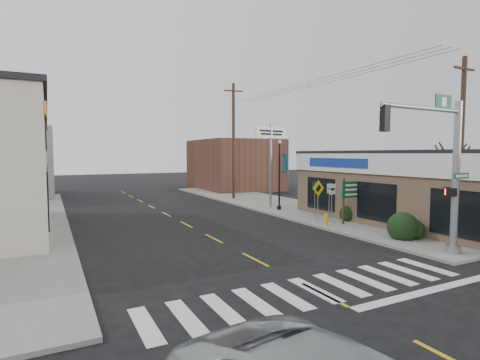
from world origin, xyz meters
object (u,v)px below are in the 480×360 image
lamp_post (280,169)px  utility_pole_near (461,147)px  fire_hydrant (326,219)px  dance_center_sign (271,144)px  traffic_signal_pole (445,161)px  bare_tree (453,150)px  utility_pole_far (234,140)px  guide_sign (352,194)px

lamp_post → utility_pole_near: 11.80m
fire_hydrant → utility_pole_near: bearing=-61.6°
fire_hydrant → dance_center_sign: (1.08, 7.47, 4.31)m
fire_hydrant → dance_center_sign: 8.69m
traffic_signal_pole → bare_tree: size_ratio=1.18×
traffic_signal_pole → bare_tree: bearing=27.8°
traffic_signal_pole → dance_center_sign: (1.12, 14.26, 1.02)m
lamp_post → utility_pole_far: utility_pole_far is taller
utility_pole_near → utility_pole_far: bearing=94.5°
lamp_post → bare_tree: 11.07m
traffic_signal_pole → utility_pole_far: utility_pole_far is taller
lamp_post → utility_pole_near: (2.01, -11.55, 1.37)m
traffic_signal_pole → lamp_post: bearing=83.2°
traffic_signal_pole → lamp_post: 12.91m
guide_sign → lamp_post: bearing=98.3°
guide_sign → utility_pole_far: bearing=94.8°
traffic_signal_pole → guide_sign: bearing=73.1°
fire_hydrant → dance_center_sign: size_ratio=0.10×
traffic_signal_pole → fire_hydrant: 7.55m
guide_sign → fire_hydrant: bearing=175.0°
guide_sign → utility_pole_far: (-0.70, 13.65, 3.45)m
lamp_post → dance_center_sign: (0.11, 1.42, 1.83)m
dance_center_sign → bare_tree: size_ratio=1.18×
dance_center_sign → utility_pole_far: utility_pole_far is taller
lamp_post → dance_center_sign: bearing=103.9°
guide_sign → fire_hydrant: guide_sign is taller
utility_pole_near → dance_center_sign: bearing=96.8°
guide_sign → utility_pole_far: utility_pole_far is taller
guide_sign → utility_pole_near: bearing=-74.4°
dance_center_sign → bare_tree: dance_center_sign is taller
utility_pole_near → bare_tree: bearing=47.8°
lamp_post → fire_hydrant: bearing=-80.7°
fire_hydrant → utility_pole_far: size_ratio=0.06×
utility_pole_far → lamp_post: bearing=-83.3°
bare_tree → utility_pole_far: (-2.78, 18.04, 1.03)m
utility_pole_near → utility_pole_far: 19.07m
bare_tree → dance_center_sign: bearing=102.5°
lamp_post → traffic_signal_pole: bearing=-76.2°
traffic_signal_pole → utility_pole_near: size_ratio=0.75×
traffic_signal_pole → lamp_post: (1.01, 12.84, -0.81)m
lamp_post → utility_pole_far: (0.01, 7.40, 2.29)m
fire_hydrant → bare_tree: size_ratio=0.12×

